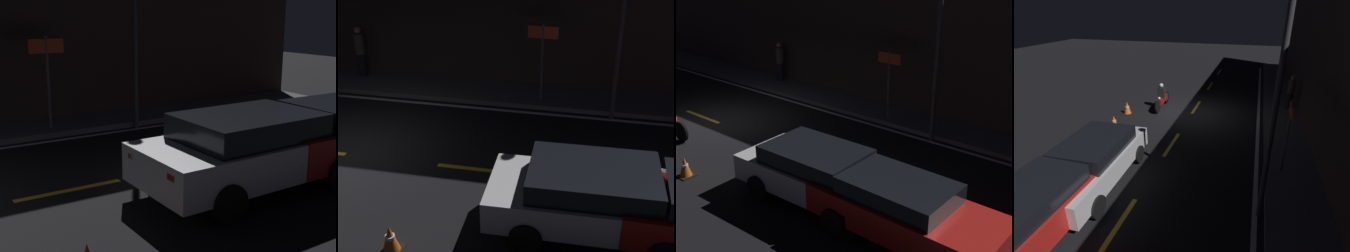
% 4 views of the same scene
% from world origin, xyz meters
% --- Properties ---
extents(lane_dash_d, '(2.00, 0.14, 0.01)m').
position_xyz_m(lane_dash_d, '(3.50, 0.00, 0.00)').
color(lane_dash_d, gold).
rests_on(lane_dash_d, ground).
extents(lane_dash_e, '(2.00, 0.14, 0.01)m').
position_xyz_m(lane_dash_e, '(8.00, 0.00, 0.00)').
color(lane_dash_e, gold).
rests_on(lane_dash_e, ground).
extents(sedan_white, '(4.56, 2.10, 1.42)m').
position_xyz_m(sedan_white, '(6.45, -1.62, 0.77)').
color(sedan_white, silver).
rests_on(sedan_white, ground).
extents(shop_sign, '(0.90, 0.08, 2.40)m').
position_xyz_m(shop_sign, '(4.48, 4.15, 1.83)').
color(shop_sign, '#4C4C51').
rests_on(shop_sign, raised_curb).
extents(street_lamp, '(0.28, 0.28, 5.76)m').
position_xyz_m(street_lamp, '(6.68, 3.48, 3.24)').
color(street_lamp, '#333338').
rests_on(street_lamp, ground).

